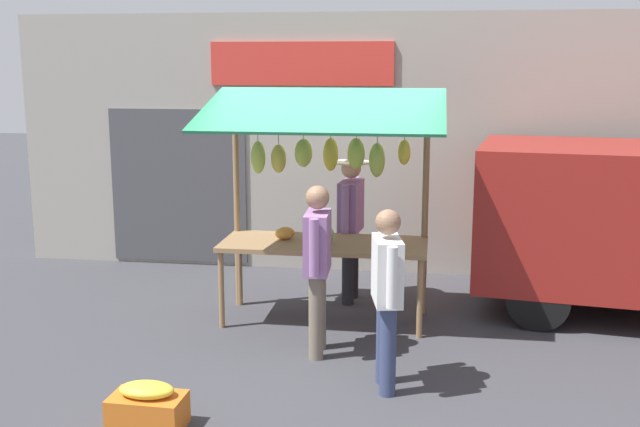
{
  "coord_description": "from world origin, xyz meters",
  "views": [
    {
      "loc": [
        -1.15,
        7.99,
        2.8
      ],
      "look_at": [
        0.0,
        0.3,
        1.25
      ],
      "focal_mm": 43.41,
      "sensor_mm": 36.0,
      "label": 1
    }
  ],
  "objects_px": {
    "shopper_with_shopping_bag": "(317,258)",
    "produce_crate_near": "(147,407)",
    "market_stall": "(325,178)",
    "vendor_with_sunhat": "(351,217)",
    "shopper_with_ponytail": "(387,288)"
  },
  "relations": [
    {
      "from": "shopper_with_ponytail",
      "to": "produce_crate_near",
      "type": "relative_size",
      "value": 2.72
    },
    {
      "from": "shopper_with_shopping_bag",
      "to": "produce_crate_near",
      "type": "height_order",
      "value": "shopper_with_shopping_bag"
    },
    {
      "from": "shopper_with_ponytail",
      "to": "shopper_with_shopping_bag",
      "type": "relative_size",
      "value": 0.96
    },
    {
      "from": "vendor_with_sunhat",
      "to": "market_stall",
      "type": "bearing_deg",
      "value": -11.47
    },
    {
      "from": "market_stall",
      "to": "vendor_with_sunhat",
      "type": "height_order",
      "value": "market_stall"
    },
    {
      "from": "market_stall",
      "to": "shopper_with_shopping_bag",
      "type": "bearing_deg",
      "value": 94.39
    },
    {
      "from": "shopper_with_shopping_bag",
      "to": "produce_crate_near",
      "type": "bearing_deg",
      "value": 145.58
    },
    {
      "from": "market_stall",
      "to": "vendor_with_sunhat",
      "type": "relative_size",
      "value": 1.48
    },
    {
      "from": "shopper_with_shopping_bag",
      "to": "produce_crate_near",
      "type": "xyz_separation_m",
      "value": [
        1.07,
        1.72,
        -0.79
      ]
    },
    {
      "from": "market_stall",
      "to": "shopper_with_ponytail",
      "type": "relative_size",
      "value": 1.58
    },
    {
      "from": "shopper_with_shopping_bag",
      "to": "produce_crate_near",
      "type": "relative_size",
      "value": 2.83
    },
    {
      "from": "shopper_with_shopping_bag",
      "to": "produce_crate_near",
      "type": "distance_m",
      "value": 2.17
    },
    {
      "from": "market_stall",
      "to": "produce_crate_near",
      "type": "distance_m",
      "value": 3.24
    },
    {
      "from": "shopper_with_ponytail",
      "to": "shopper_with_shopping_bag",
      "type": "bearing_deg",
      "value": 33.41
    },
    {
      "from": "market_stall",
      "to": "shopper_with_shopping_bag",
      "type": "xyz_separation_m",
      "value": [
        -0.08,
        1.04,
        -0.61
      ]
    }
  ]
}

